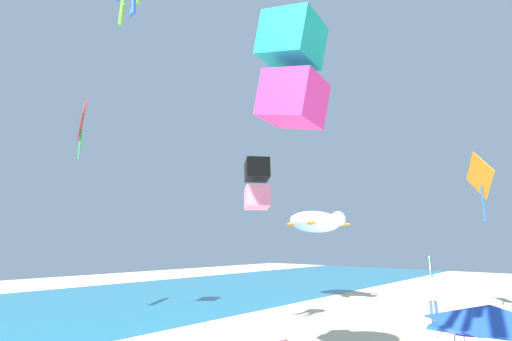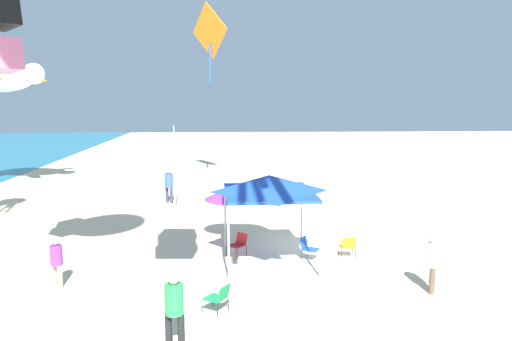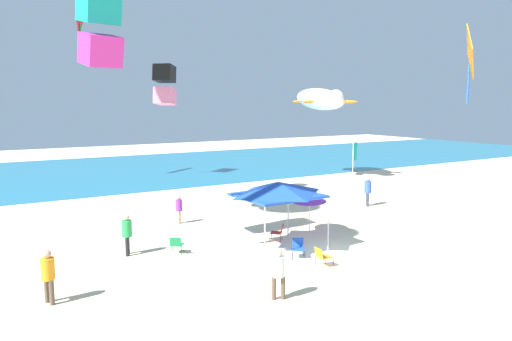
% 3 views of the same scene
% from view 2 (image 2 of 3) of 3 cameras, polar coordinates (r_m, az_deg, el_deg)
% --- Properties ---
extents(ground, '(120.00, 120.00, 0.10)m').
position_cam_2_polar(ground, '(20.41, 6.20, -8.61)').
color(ground, beige).
extents(canopy_tent, '(3.66, 3.21, 3.14)m').
position_cam_2_polar(canopy_tent, '(17.95, 1.45, -1.62)').
color(canopy_tent, '#B7B7BC').
rests_on(canopy_tent, ground).
extents(beach_umbrella, '(1.81, 1.80, 2.15)m').
position_cam_2_polar(beach_umbrella, '(20.96, -3.32, -2.73)').
color(beach_umbrella, silver).
rests_on(beach_umbrella, ground).
extents(folding_chair_left_of_tent, '(0.76, 0.80, 0.82)m').
position_cam_2_polar(folding_chair_left_of_tent, '(18.77, 5.82, -8.47)').
color(folding_chair_left_of_tent, black).
rests_on(folding_chair_left_of_tent, ground).
extents(folding_chair_near_cooler, '(0.65, 0.56, 0.82)m').
position_cam_2_polar(folding_chair_near_cooler, '(19.17, 10.20, -8.20)').
color(folding_chair_near_cooler, black).
rests_on(folding_chair_near_cooler, ground).
extents(folding_chair_right_of_tent, '(0.81, 0.80, 0.82)m').
position_cam_2_polar(folding_chair_right_of_tent, '(19.17, -1.95, -8.06)').
color(folding_chair_right_of_tent, black).
rests_on(folding_chair_right_of_tent, ground).
extents(folding_chair_facing_ocean, '(0.77, 0.80, 0.82)m').
position_cam_2_polar(folding_chair_facing_ocean, '(14.44, -4.18, -13.80)').
color(folding_chair_facing_ocean, black).
rests_on(folding_chair_facing_ocean, ground).
extents(banner_flag, '(0.36, 0.06, 4.36)m').
position_cam_2_polar(banner_flag, '(26.35, -9.05, 1.16)').
color(banner_flag, silver).
rests_on(banner_flag, ground).
extents(person_far_stroller, '(0.37, 0.37, 1.57)m').
position_cam_2_polar(person_far_stroller, '(17.17, -21.34, -9.10)').
color(person_far_stroller, '#C6B28C').
rests_on(person_far_stroller, ground).
extents(person_watching_sky, '(0.46, 0.46, 1.92)m').
position_cam_2_polar(person_watching_sky, '(28.40, -9.68, -1.34)').
color(person_watching_sky, '#33384C').
rests_on(person_watching_sky, ground).
extents(person_near_umbrella, '(0.44, 0.47, 1.84)m').
position_cam_2_polar(person_near_umbrella, '(12.53, -9.10, -14.49)').
color(person_near_umbrella, black).
rests_on(person_near_umbrella, ground).
extents(person_by_tent, '(0.45, 0.42, 1.78)m').
position_cam_2_polar(person_by_tent, '(16.48, 19.13, -9.27)').
color(person_by_tent, brown).
rests_on(person_by_tent, ground).
extents(kite_diamond_orange, '(2.86, 2.38, 5.20)m').
position_cam_2_polar(kite_diamond_orange, '(34.79, -5.20, 14.94)').
color(kite_diamond_orange, orange).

